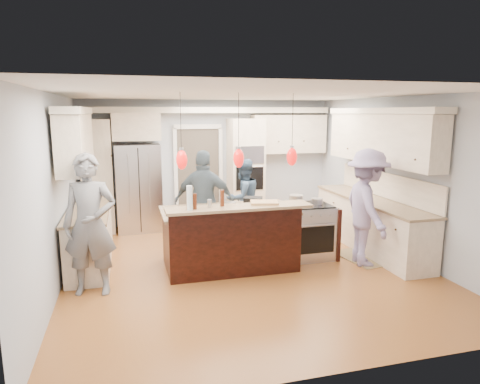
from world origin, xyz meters
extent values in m
plane|color=#AA672E|center=(0.00, 0.00, 0.00)|extent=(6.00, 6.00, 0.00)
cube|color=#B2BCC6|center=(0.00, 3.00, 1.35)|extent=(5.50, 0.04, 2.70)
cube|color=#B2BCC6|center=(0.00, -3.00, 1.35)|extent=(5.50, 0.04, 2.70)
cube|color=#B2BCC6|center=(-2.75, 0.00, 1.35)|extent=(0.04, 6.00, 2.70)
cube|color=#B2BCC6|center=(2.75, 0.00, 1.35)|extent=(0.04, 6.00, 2.70)
cube|color=white|center=(0.00, 0.00, 2.70)|extent=(5.50, 6.00, 0.04)
cube|color=#B7B7BC|center=(-1.55, 2.64, 0.90)|extent=(0.90, 0.70, 1.80)
cube|color=#FDEACD|center=(0.75, 2.67, 1.15)|extent=(0.72, 0.64, 2.30)
cube|color=black|center=(0.75, 2.34, 1.55)|extent=(0.60, 0.02, 0.35)
cube|color=black|center=(0.75, 2.34, 1.05)|extent=(0.60, 0.02, 0.50)
cylinder|color=#B7B7BC|center=(0.75, 2.31, 1.30)|extent=(0.55, 0.02, 0.02)
cube|color=#FDEACD|center=(-2.35, 2.70, 1.15)|extent=(0.60, 0.58, 2.30)
cube|color=#FDEACD|center=(-1.55, 2.70, 2.15)|extent=(0.95, 0.58, 0.55)
cube|color=#FDEACD|center=(1.80, 2.82, 1.95)|extent=(1.70, 0.35, 0.85)
cube|color=beige|center=(0.00, 2.80, 2.48)|extent=(5.30, 0.38, 0.12)
cube|color=#4C443A|center=(-0.25, 2.99, 1.05)|extent=(0.90, 0.06, 2.10)
cube|color=white|center=(-0.25, 2.95, 2.13)|extent=(1.04, 0.06, 0.10)
cube|color=#FDEACD|center=(2.40, 0.30, 0.44)|extent=(0.60, 3.00, 0.88)
cube|color=tan|center=(2.40, 0.30, 0.90)|extent=(0.64, 3.05, 0.04)
cube|color=#FDEACD|center=(2.52, 0.30, 1.98)|extent=(0.35, 3.00, 0.85)
cube|color=beige|center=(2.51, 0.30, 2.46)|extent=(0.37, 3.10, 0.10)
cube|color=#FDEACD|center=(-2.40, 0.80, 0.44)|extent=(0.60, 2.20, 0.88)
cube|color=tan|center=(-2.40, 0.80, 0.90)|extent=(0.64, 2.25, 0.04)
cube|color=#FDEACD|center=(-2.52, 0.80, 1.98)|extent=(0.35, 2.20, 0.85)
cube|color=beige|center=(-2.51, 0.80, 2.46)|extent=(0.37, 2.30, 0.10)
cube|color=black|center=(-0.25, 0.15, 0.44)|extent=(2.00, 1.00, 0.88)
cube|color=tan|center=(-0.25, 0.15, 0.90)|extent=(2.10, 1.10, 0.04)
cube|color=black|center=(-0.25, -0.41, 0.54)|extent=(2.00, 0.12, 1.08)
cube|color=tan|center=(-0.25, -0.55, 1.10)|extent=(2.10, 0.42, 0.04)
cube|color=black|center=(0.19, 0.23, 1.00)|extent=(0.36, 0.33, 0.16)
cube|color=#B7B7BC|center=(1.13, 0.15, 0.45)|extent=(0.76, 0.66, 0.90)
cube|color=black|center=(1.13, -0.19, 0.40)|extent=(0.65, 0.01, 0.45)
cube|color=black|center=(1.13, 0.15, 0.91)|extent=(0.72, 0.59, 0.02)
cube|color=black|center=(1.54, 0.15, 0.44)|extent=(0.06, 0.71, 0.88)
cylinder|color=black|center=(-1.05, -0.51, 2.33)|extent=(0.01, 0.01, 0.75)
ellipsoid|color=#BA0D0A|center=(-1.05, -0.51, 1.80)|extent=(0.15, 0.15, 0.26)
cylinder|color=black|center=(-0.25, -0.51, 2.33)|extent=(0.01, 0.01, 0.75)
ellipsoid|color=#BA0D0A|center=(-0.25, -0.51, 1.80)|extent=(0.15, 0.15, 0.26)
cylinder|color=black|center=(0.55, -0.51, 2.33)|extent=(0.01, 0.01, 0.75)
ellipsoid|color=#BA0D0A|center=(0.55, -0.51, 1.80)|extent=(0.15, 0.15, 0.26)
imported|color=slate|center=(-2.28, -0.45, 0.96)|extent=(0.77, 0.58, 1.92)
imported|color=#334B64|center=(0.40, 1.60, 0.78)|extent=(0.92, 0.83, 1.55)
imported|color=#43535E|center=(-0.50, 0.85, 0.90)|extent=(1.14, 0.76, 1.80)
imported|color=#8A7DA8|center=(1.90, -0.39, 0.94)|extent=(0.88, 1.31, 1.88)
cube|color=#947B50|center=(2.05, -0.13, 0.01)|extent=(0.82, 1.07, 0.01)
cylinder|color=silver|center=(-0.97, -0.63, 1.29)|extent=(0.09, 0.09, 0.34)
cylinder|color=#491D0D|center=(-0.98, -0.58, 1.23)|extent=(0.06, 0.06, 0.22)
cylinder|color=#491D0D|center=(-0.89, -0.58, 1.23)|extent=(0.06, 0.06, 0.22)
cylinder|color=#491D0D|center=(-0.49, -0.48, 1.24)|extent=(0.08, 0.08, 0.23)
cylinder|color=#B7B7BC|center=(-0.68, -0.52, 1.18)|extent=(0.07, 0.07, 0.11)
cube|color=tan|center=(0.15, -0.47, 1.14)|extent=(0.45, 0.37, 0.03)
cylinder|color=#B7B7BC|center=(0.98, 0.31, 0.99)|extent=(0.24, 0.24, 0.14)
cylinder|color=#B7B7BC|center=(1.29, 0.15, 0.97)|extent=(0.19, 0.19, 0.09)
camera|label=1|loc=(-1.78, -6.29, 2.44)|focal=32.00mm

